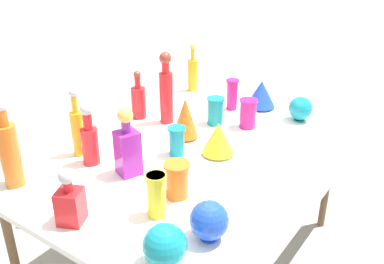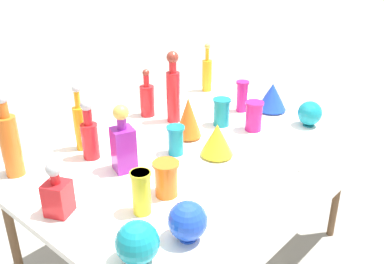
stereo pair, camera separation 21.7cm
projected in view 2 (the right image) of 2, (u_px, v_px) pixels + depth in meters
The scene contains 26 objects.
ground_plane at pixel (192, 262), 2.54m from camera, with size 40.00×40.00×0.00m, color gray.
display_table at pixel (196, 160), 2.22m from camera, with size 1.78×1.21×0.76m.
tall_bottle_0 at pixel (207, 73), 2.96m from camera, with size 0.07×0.07×0.33m.
tall_bottle_1 at pixel (173, 90), 2.46m from camera, with size 0.08×0.08×0.42m.
tall_bottle_2 at pixel (80, 124), 2.16m from camera, with size 0.06×0.06×0.35m.
tall_bottle_3 at pixel (10, 142), 1.92m from camera, with size 0.09×0.09×0.40m.
tall_bottle_4 at pixel (90, 135), 2.08m from camera, with size 0.08×0.08×0.31m.
tall_bottle_5 at pixel (147, 99), 2.57m from camera, with size 0.09×0.09×0.29m.
square_decanter_0 at pixel (57, 193), 1.68m from camera, with size 0.13×0.13×0.24m.
square_decanter_1 at pixel (123, 143), 1.97m from camera, with size 0.13×0.13×0.33m.
slender_vase_0 at pixel (222, 111), 2.45m from camera, with size 0.10×0.10×0.16m.
slender_vase_1 at pixel (166, 178), 1.80m from camera, with size 0.12×0.12×0.16m.
slender_vase_2 at pixel (176, 139), 2.14m from camera, with size 0.09×0.09×0.15m.
slender_vase_3 at pixel (141, 191), 1.68m from camera, with size 0.08×0.08×0.19m.
slender_vase_4 at pixel (254, 115), 2.39m from camera, with size 0.10×0.10×0.17m.
slender_vase_5 at pixel (242, 95), 2.64m from camera, with size 0.08×0.08×0.19m.
fluted_vase_0 at pixel (272, 97), 2.64m from camera, with size 0.18×0.18×0.18m.
fluted_vase_1 at pixel (217, 140), 2.11m from camera, with size 0.17×0.17×0.17m.
fluted_vase_2 at pixel (188, 117), 2.29m from camera, with size 0.14×0.14×0.23m.
round_bowl_0 at pixel (310, 113), 2.45m from camera, with size 0.14×0.14×0.15m.
round_bowl_1 at pixel (188, 221), 1.54m from camera, with size 0.15×0.15×0.16m.
round_bowl_2 at pixel (137, 243), 1.43m from camera, with size 0.15×0.15×0.16m.
price_tag_left at pixel (313, 158), 2.10m from camera, with size 0.06×0.01×0.04m, color white.
price_tag_center at pixel (274, 195), 1.80m from camera, with size 0.05×0.01×0.04m, color white.
price_tag_right at pixel (303, 167), 2.02m from camera, with size 0.06×0.01×0.03m, color white.
cardboard_box_behind_left at pixel (84, 180), 3.05m from camera, with size 0.57×0.48×0.42m.
Camera 2 is at (-1.47, -1.30, 1.80)m, focal length 40.00 mm.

